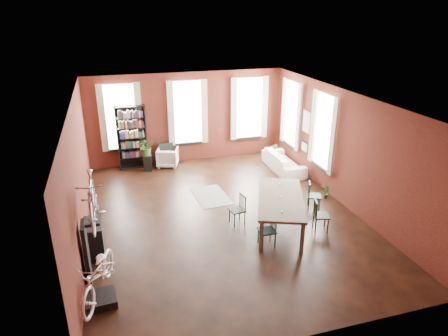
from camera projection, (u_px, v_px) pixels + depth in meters
name	position (u px, v px, depth m)	size (l,w,h in m)	color
room	(225.00, 133.00, 10.62)	(9.00, 9.04, 3.22)	black
dining_table	(280.00, 212.00, 10.14)	(1.10, 2.43, 0.83)	#4D412E
dining_chair_a	(267.00, 231.00, 9.32)	(0.37, 0.37, 0.81)	#183633
dining_chair_b	(237.00, 210.00, 10.29)	(0.37, 0.37, 0.80)	black
dining_chair_c	(321.00, 215.00, 10.00)	(0.37, 0.37, 0.81)	black
dining_chair_d	(314.00, 196.00, 11.07)	(0.36, 0.36, 0.78)	#183633
bookshelf	(132.00, 137.00, 13.70)	(1.00, 0.32, 2.20)	black
white_armchair	(168.00, 156.00, 14.10)	(0.70, 0.66, 0.72)	silver
cream_sofa	(284.00, 159.00, 13.74)	(2.08, 0.61, 0.81)	beige
striped_rug	(211.00, 196.00, 11.94)	(0.92, 1.48, 0.01)	black
bike_trainer	(101.00, 299.00, 7.61)	(0.55, 0.55, 0.16)	black
bike_wall_rack	(86.00, 252.00, 8.08)	(0.16, 0.60, 1.30)	black
console_table	(94.00, 239.00, 9.00)	(0.40, 0.80, 0.80)	black
plant_stand	(148.00, 163.00, 13.74)	(0.27, 0.27, 0.54)	black
plant_by_sofa	(272.00, 157.00, 14.57)	(0.39, 0.70, 0.31)	#2C4E1F
plant_small	(325.00, 196.00, 11.80)	(0.22, 0.43, 0.15)	#295321
bicycle_floor	(96.00, 256.00, 7.27)	(0.62, 0.93, 1.77)	white
bicycle_hung	(90.00, 184.00, 7.59)	(0.47, 1.00, 1.66)	#A5A8AD
plant_on_stand	(146.00, 148.00, 13.57)	(0.59, 0.65, 0.51)	#365E25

